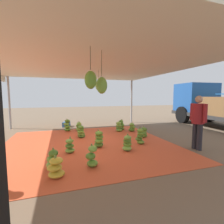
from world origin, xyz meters
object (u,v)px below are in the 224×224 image
at_px(banana_bunch_3, 140,137).
at_px(banana_bunch_4, 132,128).
at_px(banana_bunch_2, 67,126).
at_px(banana_bunch_9, 56,168).
at_px(banana_bunch_8, 143,133).
at_px(banana_bunch_7, 119,127).
at_px(banana_bunch_10, 81,132).
at_px(crate_0, 66,124).
at_px(banana_bunch_11, 92,157).
at_px(banana_bunch_1, 79,127).
at_px(worker_0, 198,118).
at_px(banana_bunch_13, 122,125).
at_px(banana_bunch_12, 99,140).
at_px(banana_bunch_5, 127,143).
at_px(banana_bunch_14, 53,160).
at_px(banana_bunch_0, 70,146).
at_px(cargo_truck_main, 223,105).

distance_m(banana_bunch_3, banana_bunch_4, 1.94).
height_order(banana_bunch_2, banana_bunch_9, banana_bunch_2).
relative_size(banana_bunch_3, banana_bunch_8, 1.30).
height_order(banana_bunch_7, banana_bunch_10, banana_bunch_10).
bearing_deg(crate_0, banana_bunch_4, 51.87).
distance_m(banana_bunch_7, banana_bunch_11, 3.82).
relative_size(banana_bunch_3, banana_bunch_10, 1.09).
bearing_deg(banana_bunch_4, banana_bunch_9, -43.37).
height_order(banana_bunch_1, worker_0, worker_0).
bearing_deg(banana_bunch_3, banana_bunch_10, -128.69).
xyz_separation_m(banana_bunch_2, banana_bunch_13, (0.59, 2.48, -0.01)).
height_order(banana_bunch_7, banana_bunch_12, banana_bunch_12).
bearing_deg(banana_bunch_5, banana_bunch_11, -56.80).
bearing_deg(banana_bunch_14, banana_bunch_10, 159.82).
xyz_separation_m(banana_bunch_4, banana_bunch_7, (-0.19, -0.57, 0.03)).
bearing_deg(banana_bunch_1, banana_bunch_2, -109.04).
relative_size(banana_bunch_2, banana_bunch_13, 1.10).
height_order(banana_bunch_0, crate_0, banana_bunch_0).
distance_m(banana_bunch_0, banana_bunch_4, 3.53).
distance_m(banana_bunch_0, banana_bunch_14, 1.00).
bearing_deg(banana_bunch_0, banana_bunch_11, 21.74).
bearing_deg(banana_bunch_13, cargo_truck_main, 79.75).
bearing_deg(banana_bunch_10, banana_bunch_9, -15.91).
relative_size(banana_bunch_2, banana_bunch_9, 1.28).
xyz_separation_m(banana_bunch_4, banana_bunch_10, (0.41, -2.36, 0.04)).
height_order(banana_bunch_12, cargo_truck_main, cargo_truck_main).
height_order(banana_bunch_9, banana_bunch_11, banana_bunch_11).
bearing_deg(cargo_truck_main, banana_bunch_12, -79.48).
bearing_deg(banana_bunch_9, worker_0, 97.48).
xyz_separation_m(banana_bunch_0, banana_bunch_11, (1.10, 0.44, 0.04)).
distance_m(banana_bunch_2, banana_bunch_9, 4.44).
relative_size(banana_bunch_9, cargo_truck_main, 0.07).
distance_m(banana_bunch_5, cargo_truck_main, 6.42).
distance_m(banana_bunch_0, banana_bunch_1, 2.94).
bearing_deg(banana_bunch_10, banana_bunch_4, 99.78).
xyz_separation_m(banana_bunch_5, worker_0, (0.53, 2.08, 0.74)).
relative_size(banana_bunch_1, banana_bunch_14, 1.00).
distance_m(banana_bunch_7, banana_bunch_8, 1.41).
xyz_separation_m(banana_bunch_0, banana_bunch_8, (-0.94, 2.87, 0.00)).
bearing_deg(banana_bunch_3, cargo_truck_main, 104.02).
xyz_separation_m(banana_bunch_9, banana_bunch_10, (-3.00, 0.86, 0.04)).
distance_m(banana_bunch_11, banana_bunch_12, 1.45).
distance_m(banana_bunch_11, crate_0, 5.38).
height_order(banana_bunch_12, banana_bunch_14, banana_bunch_12).
bearing_deg(banana_bunch_8, banana_bunch_4, 179.45).
bearing_deg(banana_bunch_9, banana_bunch_7, 143.67).
height_order(banana_bunch_10, banana_bunch_14, banana_bunch_10).
distance_m(banana_bunch_12, banana_bunch_14, 1.78).
relative_size(banana_bunch_11, banana_bunch_12, 0.95).
distance_m(banana_bunch_4, banana_bunch_7, 0.60).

